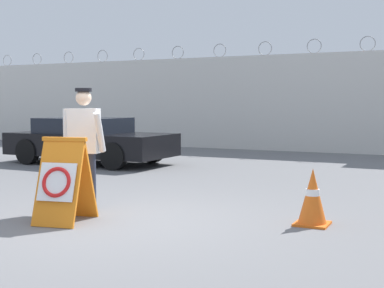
# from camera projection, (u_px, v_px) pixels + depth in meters

# --- Properties ---
(ground_plane) EXTENTS (90.00, 90.00, 0.00)m
(ground_plane) POSITION_uv_depth(u_px,v_px,m) (112.00, 222.00, 6.92)
(ground_plane) COLOR slate
(perimeter_wall) EXTENTS (36.00, 0.30, 3.55)m
(perimeter_wall) POSITION_uv_depth(u_px,v_px,m) (313.00, 103.00, 16.81)
(perimeter_wall) COLOR silver
(perimeter_wall) RESTS_ON ground_plane
(barricade_sign) EXTENTS (0.71, 0.86, 1.11)m
(barricade_sign) POSITION_uv_depth(u_px,v_px,m) (64.00, 180.00, 6.88)
(barricade_sign) COLOR orange
(barricade_sign) RESTS_ON ground_plane
(security_guard) EXTENTS (0.67, 0.36, 1.75)m
(security_guard) POSITION_uv_depth(u_px,v_px,m) (84.00, 143.00, 7.64)
(security_guard) COLOR #232838
(security_guard) RESTS_ON ground_plane
(traffic_cone_near) EXTENTS (0.42, 0.42, 0.72)m
(traffic_cone_near) POSITION_uv_depth(u_px,v_px,m) (313.00, 197.00, 6.74)
(traffic_cone_near) COLOR orange
(traffic_cone_near) RESTS_ON ground_plane
(parked_car_front_coupe) EXTENTS (4.28, 1.97, 1.17)m
(parked_car_front_coupe) POSITION_uv_depth(u_px,v_px,m) (89.00, 140.00, 13.62)
(parked_car_front_coupe) COLOR black
(parked_car_front_coupe) RESTS_ON ground_plane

